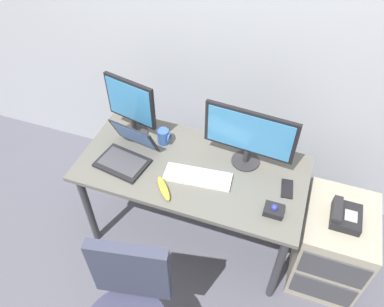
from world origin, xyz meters
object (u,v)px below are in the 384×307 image
desk_phone (345,216)px  monitor_side (131,105)px  coffee_mug (164,137)px  file_cabinet (331,245)px  keyboard (198,177)px  monitor_main (249,135)px  trackball_mouse (274,210)px  cell_phone (287,189)px  laptop (127,153)px  banana (164,188)px

desk_phone → monitor_side: monitor_side is taller
coffee_mug → desk_phone: bearing=-7.4°
file_cabinet → keyboard: keyboard is taller
desk_phone → keyboard: size_ratio=0.47×
monitor_main → monitor_side: bearing=179.0°
trackball_mouse → file_cabinet: bearing=24.4°
monitor_main → cell_phone: size_ratio=3.96×
file_cabinet → monitor_side: bearing=173.6°
file_cabinet → monitor_main: bearing=167.4°
file_cabinet → coffee_mug: (-1.21, 0.14, 0.47)m
file_cabinet → laptop: laptop is taller
monitor_side → keyboard: 0.63m
monitor_main → coffee_mug: (-0.56, -0.01, -0.18)m
monitor_main → laptop: (-0.72, -0.22, -0.18)m
coffee_mug → banana: size_ratio=0.56×
coffee_mug → banana: (0.16, -0.38, -0.03)m
monitor_main → coffee_mug: bearing=-179.4°
monitor_main → monitor_side: (-0.78, 0.01, 0.01)m
trackball_mouse → cell_phone: trackball_mouse is taller
monitor_main → cell_phone: monitor_main is taller
monitor_side → coffee_mug: (0.23, -0.02, -0.19)m
file_cabinet → desk_phone: bearing=-116.8°
laptop → trackball_mouse: bearing=-6.3°
desk_phone → keyboard: (-0.88, -0.07, 0.08)m
desk_phone → coffee_mug: (-1.20, 0.16, 0.12)m
laptop → monitor_side: bearing=104.7°
coffee_mug → trackball_mouse: bearing=-22.1°
file_cabinet → monitor_side: 1.58m
keyboard → cell_phone: (0.53, 0.09, -0.01)m
laptop → cell_phone: (1.01, 0.09, -0.05)m
keyboard → monitor_main: bearing=43.6°
monitor_side → file_cabinet: bearing=-6.4°
coffee_mug → cell_phone: bearing=-8.8°
coffee_mug → monitor_side: bearing=174.9°
monitor_main → keyboard: 0.40m
desk_phone → monitor_main: monitor_main is taller
file_cabinet → cell_phone: 0.56m
laptop → banana: 0.36m
banana → cell_phone: bearing=20.3°
desk_phone → banana: 1.07m
trackball_mouse → coffee_mug: 0.86m
laptop → trackball_mouse: size_ratio=3.24×
monitor_side → coffee_mug: monitor_side is taller
laptop → trackball_mouse: (0.96, -0.11, -0.03)m
banana → keyboard: bearing=45.3°
monitor_main → cell_phone: (0.29, -0.14, -0.23)m
desk_phone → monitor_side: (-1.42, 0.18, 0.31)m
monitor_main → laptop: size_ratio=1.58×
file_cabinet → laptop: size_ratio=1.75×
monitor_main → coffee_mug: 0.58m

